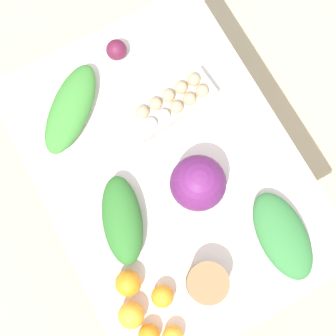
{
  "coord_description": "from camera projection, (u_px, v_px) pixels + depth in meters",
  "views": [
    {
      "loc": [
        0.3,
        -0.16,
        2.27
      ],
      "look_at": [
        0.0,
        0.0,
        0.78
      ],
      "focal_mm": 50.0,
      "sensor_mm": 36.0,
      "label": 1
    }
  ],
  "objects": [
    {
      "name": "ground_plane",
      "position": [
        168.0,
        203.0,
        2.29
      ],
      "size": [
        8.0,
        8.0,
        0.0
      ],
      "primitive_type": "plane",
      "color": "#C6B289"
    },
    {
      "name": "dining_table",
      "position": [
        168.0,
        177.0,
        1.67
      ],
      "size": [
        1.12,
        0.83,
        0.76
      ],
      "color": "silver",
      "rests_on": "ground_plane"
    },
    {
      "name": "cabbage_purple",
      "position": [
        198.0,
        183.0,
        1.45
      ],
      "size": [
        0.18,
        0.18,
        0.18
      ],
      "primitive_type": "sphere",
      "color": "#601E5B",
      "rests_on": "dining_table"
    },
    {
      "name": "egg_carton",
      "position": [
        172.0,
        105.0,
        1.55
      ],
      "size": [
        0.13,
        0.31,
        0.09
      ],
      "rotation": [
        0.0,
        0.0,
        4.8
      ],
      "color": "#B7B7B2",
      "rests_on": "dining_table"
    },
    {
      "name": "paper_bag",
      "position": [
        207.0,
        283.0,
        1.42
      ],
      "size": [
        0.13,
        0.13,
        0.1
      ],
      "primitive_type": "cylinder",
      "color": "olive",
      "rests_on": "dining_table"
    },
    {
      "name": "greens_bunch_dandelion",
      "position": [
        282.0,
        236.0,
        1.47
      ],
      "size": [
        0.3,
        0.17,
        0.07
      ],
      "primitive_type": "ellipsoid",
      "rotation": [
        0.0,
        0.0,
        6.2
      ],
      "color": "#337538",
      "rests_on": "dining_table"
    },
    {
      "name": "greens_bunch_kale",
      "position": [
        122.0,
        220.0,
        1.47
      ],
      "size": [
        0.31,
        0.21,
        0.09
      ],
      "primitive_type": "ellipsoid",
      "rotation": [
        0.0,
        0.0,
        5.96
      ],
      "color": "#2D6B28",
      "rests_on": "dining_table"
    },
    {
      "name": "greens_bunch_beet_tops",
      "position": [
        71.0,
        109.0,
        1.56
      ],
      "size": [
        0.32,
        0.33,
        0.08
      ],
      "primitive_type": "ellipsoid",
      "rotation": [
        0.0,
        0.0,
        2.31
      ],
      "color": "#3D8433",
      "rests_on": "dining_table"
    },
    {
      "name": "beet_root",
      "position": [
        116.0,
        50.0,
        1.61
      ],
      "size": [
        0.07,
        0.07,
        0.07
      ],
      "primitive_type": "sphere",
      "color": "#5B1933",
      "rests_on": "dining_table"
    },
    {
      "name": "orange_0",
      "position": [
        173.0,
        336.0,
        1.4
      ],
      "size": [
        0.07,
        0.07,
        0.07
      ],
      "primitive_type": "sphere",
      "color": "orange",
      "rests_on": "dining_table"
    },
    {
      "name": "orange_1",
      "position": [
        162.0,
        296.0,
        1.43
      ],
      "size": [
        0.07,
        0.07,
        0.07
      ],
      "primitive_type": "sphere",
      "color": "orange",
      "rests_on": "dining_table"
    },
    {
      "name": "orange_2",
      "position": [
        149.0,
        335.0,
        1.4
      ],
      "size": [
        0.07,
        0.07,
        0.07
      ],
      "primitive_type": "sphere",
      "color": "orange",
      "rests_on": "dining_table"
    },
    {
      "name": "orange_3",
      "position": [
        131.0,
        315.0,
        1.41
      ],
      "size": [
        0.08,
        0.08,
        0.08
      ],
      "primitive_type": "sphere",
      "color": "orange",
      "rests_on": "dining_table"
    },
    {
      "name": "orange_4",
      "position": [
        128.0,
        283.0,
        1.43
      ],
      "size": [
        0.08,
        0.08,
        0.08
      ],
      "primitive_type": "sphere",
      "color": "orange",
      "rests_on": "dining_table"
    }
  ]
}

